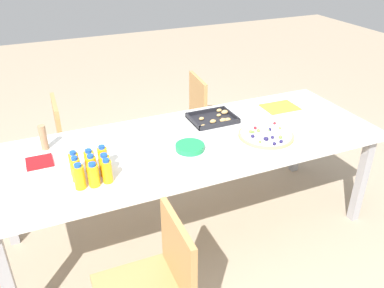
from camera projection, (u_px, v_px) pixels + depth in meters
The scene contains 20 objects.
ground_plane at pixel (190, 229), 2.92m from camera, with size 12.00×12.00×0.00m, color tan.
party_table at pixel (190, 149), 2.60m from camera, with size 2.52×0.91×0.74m.
chair_far_left at pixel (77, 139), 3.09m from camera, with size 0.41×0.41×0.83m.
chair_far_right at pixel (210, 112), 3.54m from camera, with size 0.43×0.43×0.83m.
chair_near_left at pixel (155, 283), 1.85m from camera, with size 0.41×0.41×0.83m.
juice_bottle_0 at pixel (79, 177), 2.08m from camera, with size 0.06×0.06×0.15m.
juice_bottle_1 at pixel (94, 175), 2.10m from camera, with size 0.06×0.06×0.14m.
juice_bottle_2 at pixel (107, 171), 2.13m from camera, with size 0.05×0.05×0.14m.
juice_bottle_3 at pixel (76, 170), 2.14m from camera, with size 0.05×0.05×0.15m.
juice_bottle_4 at pixel (92, 167), 2.16m from camera, with size 0.05×0.05×0.15m.
juice_bottle_5 at pixel (105, 165), 2.19m from camera, with size 0.06×0.06×0.13m.
juice_bottle_6 at pixel (75, 164), 2.20m from camera, with size 0.05×0.05×0.14m.
juice_bottle_7 at pixel (90, 161), 2.22m from camera, with size 0.06×0.06×0.14m.
juice_bottle_8 at pixel (103, 158), 2.25m from camera, with size 0.05×0.05×0.15m.
fruit_pizza at pixel (266, 135), 2.61m from camera, with size 0.36×0.36×0.05m.
snack_tray at pixel (214, 119), 2.83m from camera, with size 0.31×0.25×0.04m.
plate_stack at pixel (190, 147), 2.46m from camera, with size 0.18×0.18×0.03m.
napkin_stack at pixel (40, 162), 2.33m from camera, with size 0.15×0.15×0.01m, color red.
cardboard_tube at pixel (43, 138), 2.44m from camera, with size 0.04×0.04×0.16m, color #9E7A56.
paper_folder at pixel (280, 107), 3.03m from camera, with size 0.26×0.20×0.01m, color yellow.
Camera 1 is at (-0.89, -2.08, 1.96)m, focal length 37.46 mm.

